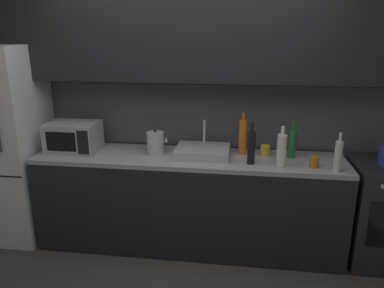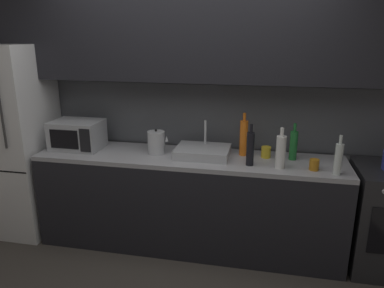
# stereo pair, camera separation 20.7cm
# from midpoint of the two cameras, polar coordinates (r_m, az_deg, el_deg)

# --- Properties ---
(back_wall) EXTENTS (4.52, 0.44, 2.50)m
(back_wall) POSITION_cam_midpoint_polar(r_m,az_deg,el_deg) (3.47, 2.21, 9.89)
(back_wall) COLOR slate
(back_wall) RESTS_ON ground
(counter_run) EXTENTS (2.78, 0.60, 0.90)m
(counter_run) POSITION_cam_midpoint_polar(r_m,az_deg,el_deg) (3.50, 1.19, -8.90)
(counter_run) COLOR black
(counter_run) RESTS_ON ground
(refrigerator) EXTENTS (0.68, 0.69, 1.87)m
(refrigerator) POSITION_cam_midpoint_polar(r_m,az_deg,el_deg) (4.02, -24.45, 0.39)
(refrigerator) COLOR white
(refrigerator) RESTS_ON ground
(microwave) EXTENTS (0.46, 0.35, 0.27)m
(microwave) POSITION_cam_midpoint_polar(r_m,az_deg,el_deg) (3.65, -15.77, 1.38)
(microwave) COLOR #A8AAAF
(microwave) RESTS_ON counter_run
(sink_basin) EXTENTS (0.48, 0.38, 0.30)m
(sink_basin) POSITION_cam_midpoint_polar(r_m,az_deg,el_deg) (3.32, 3.45, -1.20)
(sink_basin) COLOR #ADAFB5
(sink_basin) RESTS_ON counter_run
(kettle) EXTENTS (0.19, 0.16, 0.23)m
(kettle) POSITION_cam_midpoint_polar(r_m,az_deg,el_deg) (3.38, -3.80, 0.23)
(kettle) COLOR #B7BABF
(kettle) RESTS_ON counter_run
(wine_bottle_orange) EXTENTS (0.07, 0.07, 0.39)m
(wine_bottle_orange) POSITION_cam_midpoint_polar(r_m,az_deg,el_deg) (3.35, 9.75, 0.98)
(wine_bottle_orange) COLOR orange
(wine_bottle_orange) RESTS_ON counter_run
(wine_bottle_green) EXTENTS (0.07, 0.07, 0.33)m
(wine_bottle_green) POSITION_cam_midpoint_polar(r_m,az_deg,el_deg) (3.35, 17.15, -0.14)
(wine_bottle_green) COLOR #1E6B2D
(wine_bottle_green) RESTS_ON counter_run
(wine_bottle_clear) EXTENTS (0.06, 0.06, 0.32)m
(wine_bottle_clear) POSITION_cam_midpoint_polar(r_m,az_deg,el_deg) (3.11, 23.51, -2.12)
(wine_bottle_clear) COLOR silver
(wine_bottle_clear) RESTS_ON counter_run
(wine_bottle_dark) EXTENTS (0.06, 0.06, 0.35)m
(wine_bottle_dark) POSITION_cam_midpoint_polar(r_m,az_deg,el_deg) (3.11, 10.89, -0.68)
(wine_bottle_dark) COLOR black
(wine_bottle_dark) RESTS_ON counter_run
(wine_bottle_white) EXTENTS (0.08, 0.08, 0.34)m
(wine_bottle_white) POSITION_cam_midpoint_polar(r_m,az_deg,el_deg) (3.10, 15.42, -1.16)
(wine_bottle_white) COLOR silver
(wine_bottle_white) RESTS_ON counter_run
(mug_amber) EXTENTS (0.08, 0.08, 0.09)m
(mug_amber) POSITION_cam_midpoint_polar(r_m,az_deg,el_deg) (3.17, 20.16, -3.04)
(mug_amber) COLOR #B27019
(mug_amber) RESTS_ON counter_run
(mug_yellow) EXTENTS (0.08, 0.08, 0.10)m
(mug_yellow) POSITION_cam_midpoint_polar(r_m,az_deg,el_deg) (3.36, 13.11, -1.24)
(mug_yellow) COLOR gold
(mug_yellow) RESTS_ON counter_run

